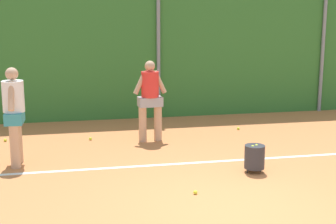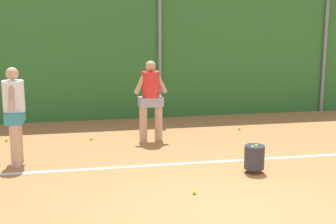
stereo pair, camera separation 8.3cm
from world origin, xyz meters
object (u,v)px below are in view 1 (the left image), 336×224
(tennis_ball_2, at_px, (90,139))
(tennis_ball_4, at_px, (195,192))
(player_midcourt, at_px, (14,111))
(player_backcourt_far, at_px, (150,96))
(ball_hopper, at_px, (255,157))
(tennis_ball_6, at_px, (238,129))
(tennis_ball_1, at_px, (5,140))

(tennis_ball_2, xyz_separation_m, tennis_ball_4, (1.48, -3.65, 0.00))
(player_midcourt, relative_size, player_backcourt_far, 1.03)
(player_midcourt, bearing_deg, ball_hopper, -105.24)
(player_backcourt_far, bearing_deg, tennis_ball_6, 9.76)
(tennis_ball_6, bearing_deg, player_midcourt, -160.24)
(ball_hopper, bearing_deg, player_midcourt, 162.86)
(player_backcourt_far, height_order, tennis_ball_1, player_backcourt_far)
(tennis_ball_4, bearing_deg, player_midcourt, 143.80)
(player_midcourt, relative_size, tennis_ball_1, 27.84)
(tennis_ball_4, distance_m, tennis_ball_6, 4.44)
(player_backcourt_far, relative_size, tennis_ball_4, 27.01)
(ball_hopper, distance_m, tennis_ball_1, 5.56)
(player_midcourt, xyz_separation_m, tennis_ball_6, (4.99, 1.79, -1.00))
(player_midcourt, distance_m, player_backcourt_far, 2.99)
(player_backcourt_far, xyz_separation_m, tennis_ball_1, (-3.16, 0.56, -0.97))
(player_midcourt, distance_m, tennis_ball_2, 2.31)
(player_backcourt_far, distance_m, tennis_ball_6, 2.52)
(tennis_ball_2, xyz_separation_m, tennis_ball_6, (3.56, 0.27, 0.00))
(tennis_ball_2, bearing_deg, tennis_ball_4, -67.95)
(ball_hopper, bearing_deg, tennis_ball_2, 134.56)
(player_midcourt, xyz_separation_m, tennis_ball_1, (-0.43, 1.78, -1.00))
(tennis_ball_1, xyz_separation_m, tennis_ball_6, (5.42, 0.02, 0.00))
(player_midcourt, bearing_deg, player_backcourt_far, -64.10)
(tennis_ball_6, bearing_deg, ball_hopper, -104.28)
(player_backcourt_far, xyz_separation_m, tennis_ball_6, (2.25, 0.58, -0.97))
(player_backcourt_far, xyz_separation_m, ball_hopper, (1.47, -2.51, -0.71))
(player_backcourt_far, distance_m, tennis_ball_2, 1.66)
(player_midcourt, relative_size, tennis_ball_4, 27.84)
(ball_hopper, relative_size, tennis_ball_4, 7.78)
(tennis_ball_2, relative_size, tennis_ball_4, 1.00)
(player_midcourt, xyz_separation_m, tennis_ball_2, (1.43, 1.52, -1.00))
(tennis_ball_1, distance_m, tennis_ball_4, 5.13)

